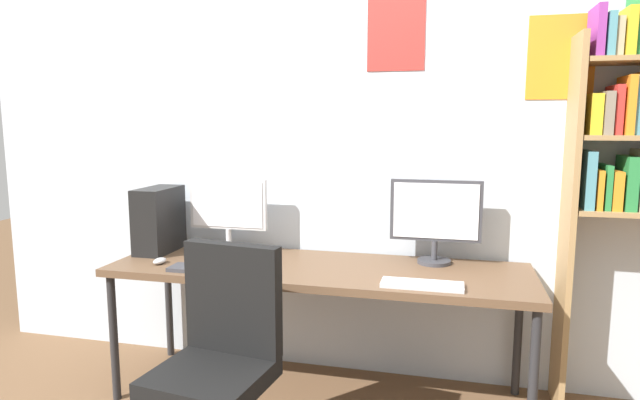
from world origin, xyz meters
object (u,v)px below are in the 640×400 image
office_chair (219,388)px  monitor_right (435,217)px  keyboard_right (422,285)px  keyboard_left (202,269)px  desk (318,275)px  pc_tower (159,220)px  computer_mouse (160,261)px  monitor_left (228,210)px

office_chair → monitor_right: (0.84, 0.96, 0.60)m
monitor_right → keyboard_right: monitor_right is taller
keyboard_right → keyboard_left: bearing=180.0°
desk → keyboard_right: size_ratio=5.84×
pc_tower → keyboard_left: 0.57m
desk → computer_mouse: computer_mouse is taller
desk → computer_mouse: size_ratio=23.15×
keyboard_left → pc_tower: bearing=142.6°
desk → keyboard_left: keyboard_left is taller
office_chair → monitor_left: bearing=110.5°
office_chair → keyboard_right: (0.80, 0.52, 0.35)m
pc_tower → computer_mouse: size_ratio=3.97×
pc_tower → monitor_left: bearing=16.0°
keyboard_left → computer_mouse: computer_mouse is taller
desk → pc_tower: bearing=174.2°
office_chair → pc_tower: 1.25m
office_chair → pc_tower: size_ratio=2.60×
office_chair → keyboard_left: (-0.32, 0.52, 0.35)m
keyboard_left → monitor_left: bearing=95.2°
monitor_left → pc_tower: monitor_left is taller
pc_tower → keyboard_left: pc_tower is taller
computer_mouse → office_chair: bearing=-44.3°
office_chair → computer_mouse: bearing=135.7°
desk → monitor_right: 0.71m
monitor_right → computer_mouse: bearing=-165.6°
office_chair → computer_mouse: 0.92m
office_chair → keyboard_left: size_ratio=2.90×
computer_mouse → monitor_left: bearing=56.5°
desk → pc_tower: pc_tower is taller
pc_tower → office_chair: bearing=-48.5°
office_chair → keyboard_right: size_ratio=2.60×
office_chair → computer_mouse: (-0.60, 0.59, 0.35)m
monitor_right → pc_tower: bearing=-176.0°
monitor_right → computer_mouse: 1.51m
monitor_right → keyboard_right: 0.51m
monitor_left → keyboard_left: 0.50m
monitor_right → pc_tower: monitor_right is taller
monitor_left → computer_mouse: (-0.24, -0.37, -0.23)m
office_chair → monitor_left: size_ratio=2.08×
office_chair → keyboard_right: office_chair is taller
office_chair → keyboard_right: 1.01m
monitor_right → keyboard_right: (-0.04, -0.44, -0.25)m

